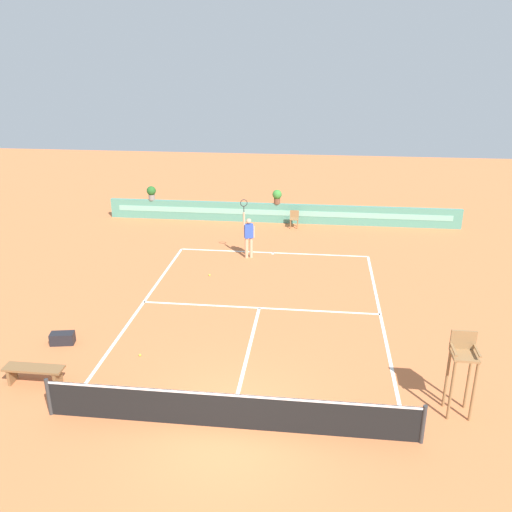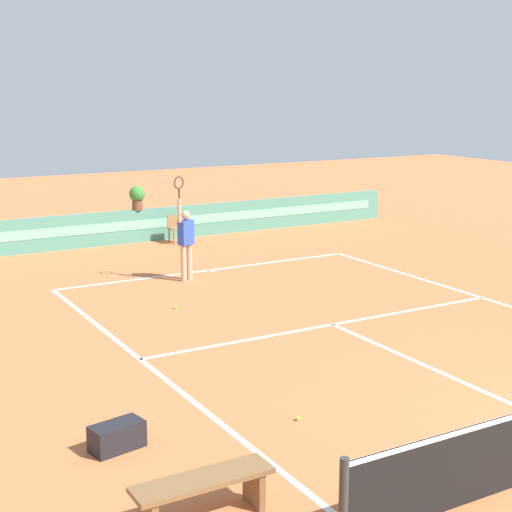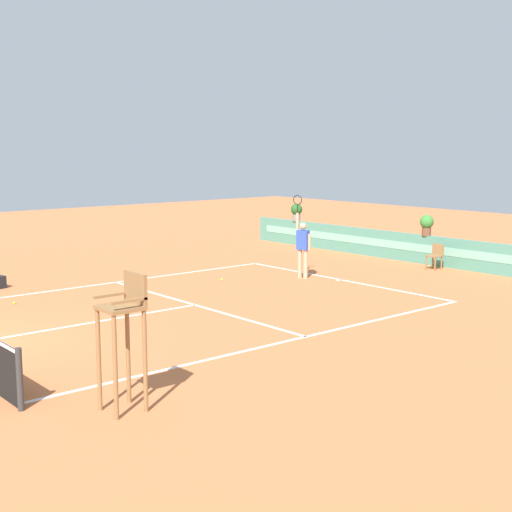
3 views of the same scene
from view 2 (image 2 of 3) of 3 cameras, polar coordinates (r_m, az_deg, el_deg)
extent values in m
plane|color=#C66B3D|center=(15.48, 6.46, -5.37)|extent=(60.00, 60.00, 0.00)
cube|color=white|center=(20.35, -3.37, -1.03)|extent=(8.22, 0.10, 0.01)
cube|color=white|center=(15.79, 5.60, -4.98)|extent=(8.22, 0.10, 0.01)
cube|color=white|center=(13.46, 13.58, -8.37)|extent=(0.10, 6.40, 0.01)
cube|color=white|center=(13.52, -7.74, -8.02)|extent=(0.10, 11.89, 0.01)
cube|color=white|center=(18.10, 17.15, -3.24)|extent=(0.10, 11.89, 0.01)
cube|color=white|center=(20.26, -3.24, -1.08)|extent=(0.10, 0.20, 0.01)
cylinder|color=#333333|center=(8.42, 6.39, -17.46)|extent=(0.10, 0.10, 1.00)
cube|color=#4C8E7A|center=(24.28, -8.14, 2.23)|extent=(18.00, 0.20, 1.00)
cube|color=#7ABCA8|center=(24.18, -8.05, 2.31)|extent=(17.10, 0.01, 0.28)
cylinder|color=olive|center=(23.65, -6.00, 1.35)|extent=(0.05, 0.05, 0.45)
cylinder|color=olive|center=(23.79, -5.23, 1.43)|extent=(0.05, 0.05, 0.45)
cylinder|color=olive|center=(23.97, -6.34, 1.48)|extent=(0.05, 0.05, 0.45)
cylinder|color=olive|center=(24.11, -5.58, 1.56)|extent=(0.05, 0.05, 0.45)
cube|color=olive|center=(23.84, -5.80, 2.03)|extent=(0.44, 0.44, 0.04)
cube|color=olive|center=(23.98, -6.01, 2.58)|extent=(0.44, 0.04, 0.36)
cube|color=brown|center=(9.24, -0.15, -16.45)|extent=(0.08, 0.40, 0.45)
cube|color=brown|center=(8.85, -3.90, -15.96)|extent=(1.60, 0.44, 0.06)
cube|color=black|center=(10.66, -10.09, -12.82)|extent=(0.76, 0.49, 0.36)
cylinder|color=tan|center=(19.29, -4.88, -0.43)|extent=(0.14, 0.14, 0.90)
cylinder|color=tan|center=(19.15, -5.31, -0.53)|extent=(0.14, 0.14, 0.90)
cube|color=#2D4CB7|center=(19.07, -5.13, 1.72)|extent=(0.41, 0.33, 0.60)
sphere|color=tan|center=(19.00, -5.16, 3.00)|extent=(0.22, 0.22, 0.22)
cylinder|color=tan|center=(18.84, -5.61, 3.28)|extent=(0.09, 0.09, 0.55)
cylinder|color=black|center=(18.78, -5.63, 4.55)|extent=(0.04, 0.04, 0.24)
torus|color=#262626|center=(18.75, -5.65, 5.33)|extent=(0.30, 0.13, 0.31)
cylinder|color=tan|center=(19.23, -4.66, 1.67)|extent=(0.09, 0.09, 0.50)
sphere|color=#CCE033|center=(11.40, 3.07, -11.73)|extent=(0.07, 0.07, 0.07)
sphere|color=#CCE033|center=(16.88, -5.90, -3.75)|extent=(0.07, 0.07, 0.07)
cylinder|color=brown|center=(24.11, -8.64, 3.69)|extent=(0.32, 0.32, 0.28)
sphere|color=#387F33|center=(24.06, -8.67, 4.50)|extent=(0.48, 0.48, 0.48)
camera|label=1|loc=(12.15, 87.19, 18.72)|focal=38.10mm
camera|label=3|loc=(23.69, 56.05, 5.32)|focal=50.12mm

